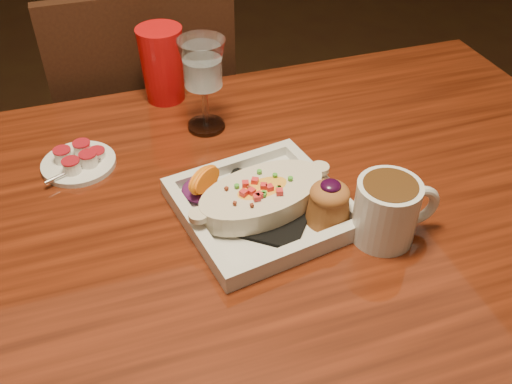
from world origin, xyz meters
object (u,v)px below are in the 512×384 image
object	(u,v)px
goblet	(203,69)
saucer	(77,162)
table	(207,272)
coffee_mug	(388,209)
red_tumbler	(162,65)
plate	(269,201)
chair_far	(149,138)

from	to	relation	value
goblet	saucer	size ratio (longest dim) A/B	1.40
table	goblet	world-z (taller)	goblet
coffee_mug	red_tumbler	bearing A→B (deg)	118.33
plate	saucer	world-z (taller)	plate
goblet	saucer	distance (m)	0.27
chair_far	goblet	bearing A→B (deg)	101.59
goblet	saucer	xyz separation A→B (m)	(-0.24, -0.05, -0.11)
red_tumbler	chair_far	bearing A→B (deg)	95.85
chair_far	plate	size ratio (longest dim) A/B	3.34
chair_far	goblet	size ratio (longest dim) A/B	5.27
plate	red_tumbler	distance (m)	0.41
coffee_mug	saucer	distance (m)	0.53
table	plate	world-z (taller)	plate
coffee_mug	goblet	world-z (taller)	goblet
table	saucer	xyz separation A→B (m)	(-0.17, 0.22, 0.11)
chair_far	red_tumbler	xyz separation A→B (m)	(0.02, -0.23, 0.32)
table	saucer	size ratio (longest dim) A/B	11.86
chair_far	red_tumbler	distance (m)	0.39
coffee_mug	red_tumbler	xyz separation A→B (m)	(-0.23, 0.50, 0.02)
coffee_mug	chair_far	bearing A→B (deg)	112.81
goblet	red_tumbler	world-z (taller)	goblet
table	coffee_mug	xyz separation A→B (m)	(0.25, -0.10, 0.15)
table	goblet	bearing A→B (deg)	74.53
plate	coffee_mug	world-z (taller)	coffee_mug
chair_far	goblet	world-z (taller)	chair_far
table	goblet	distance (m)	0.35
coffee_mug	goblet	xyz separation A→B (m)	(-0.18, 0.37, 0.07)
table	goblet	size ratio (longest dim) A/B	8.50
saucer	coffee_mug	bearing A→B (deg)	-37.20
table	coffee_mug	bearing A→B (deg)	-21.51
plate	red_tumbler	bearing A→B (deg)	91.53
red_tumbler	saucer	bearing A→B (deg)	-136.33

